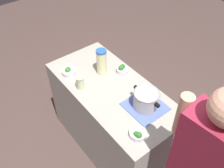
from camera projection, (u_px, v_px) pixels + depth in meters
ground_plane at (112, 142)px, 2.83m from camera, size 8.00×8.00×0.00m
counter_slab at (112, 118)px, 2.53m from camera, size 1.33×0.63×0.85m
dish_cloth at (145, 106)px, 2.08m from camera, size 0.31×0.30×0.01m
cooking_pot at (146, 99)px, 2.02m from camera, size 0.28×0.21×0.16m
lemonade_pitcher at (102, 62)px, 2.30m from camera, size 0.10×0.10×0.26m
mason_jar at (80, 83)px, 2.20m from camera, size 0.07×0.07×0.12m
broccoli_bowl_front at (122, 69)px, 2.37m from camera, size 0.11×0.11×0.09m
broccoli_bowl_center at (69, 71)px, 2.36m from camera, size 0.13×0.13×0.07m
broccoli_bowl_back at (138, 134)px, 1.86m from camera, size 0.13×0.13×0.07m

